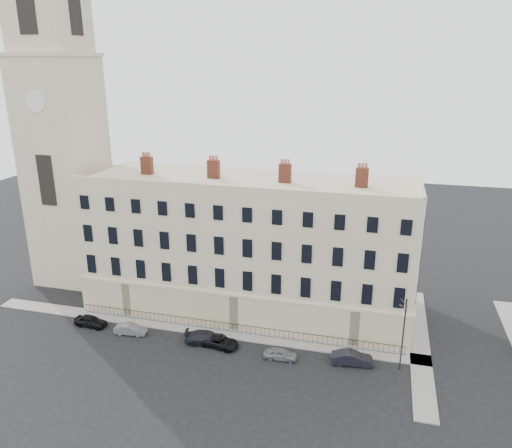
# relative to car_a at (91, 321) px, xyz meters

# --- Properties ---
(ground) EXTENTS (160.00, 160.00, 0.00)m
(ground) POSITION_rel_car_a_xyz_m (21.25, -2.81, -0.61)
(ground) COLOR black
(ground) RESTS_ON ground
(terrace) EXTENTS (36.22, 12.22, 17.00)m
(terrace) POSITION_rel_car_a_xyz_m (15.29, 9.15, 6.88)
(terrace) COLOR beige
(terrace) RESTS_ON ground
(church_tower) EXTENTS (8.00, 8.13, 44.00)m
(church_tower) POSITION_rel_car_a_xyz_m (-8.75, 11.18, 18.05)
(church_tower) COLOR beige
(church_tower) RESTS_ON ground
(pavement_terrace) EXTENTS (48.00, 2.00, 0.12)m
(pavement_terrace) POSITION_rel_car_a_xyz_m (11.25, 2.19, -0.55)
(pavement_terrace) COLOR gray
(pavement_terrace) RESTS_ON ground
(pavement_east_return) EXTENTS (2.00, 24.00, 0.12)m
(pavement_east_return) POSITION_rel_car_a_xyz_m (34.25, 5.19, -0.55)
(pavement_east_return) COLOR gray
(pavement_east_return) RESTS_ON ground
(railings) EXTENTS (35.00, 0.04, 0.96)m
(railings) POSITION_rel_car_a_xyz_m (15.25, 2.59, -0.06)
(railings) COLOR black
(railings) RESTS_ON ground
(car_a) EXTENTS (3.67, 1.63, 1.23)m
(car_a) POSITION_rel_car_a_xyz_m (0.00, 0.00, 0.00)
(car_a) COLOR black
(car_a) RESTS_ON ground
(car_b) EXTENTS (3.45, 1.50, 1.10)m
(car_b) POSITION_rel_car_a_xyz_m (4.95, -0.39, -0.06)
(car_b) COLOR slate
(car_b) RESTS_ON ground
(car_c) EXTENTS (4.66, 2.50, 1.28)m
(car_c) POSITION_rel_car_a_xyz_m (13.29, -0.08, 0.03)
(car_c) COLOR black
(car_c) RESTS_ON ground
(car_d) EXTENTS (4.12, 2.33, 1.09)m
(car_d) POSITION_rel_car_a_xyz_m (14.78, -0.31, -0.07)
(car_d) COLOR black
(car_d) RESTS_ON ground
(car_e) EXTENTS (3.29, 1.48, 1.10)m
(car_e) POSITION_rel_car_a_xyz_m (21.13, -0.92, -0.06)
(car_e) COLOR gray
(car_e) RESTS_ON ground
(car_f) EXTENTS (4.06, 1.82, 1.29)m
(car_f) POSITION_rel_car_a_xyz_m (27.88, -0.06, 0.03)
(car_f) COLOR black
(car_f) RESTS_ON ground
(streetlamp) EXTENTS (0.75, 1.49, 7.31)m
(streetlamp) POSITION_rel_car_a_xyz_m (32.21, 0.12, 3.44)
(streetlamp) COLOR #323137
(streetlamp) RESTS_ON ground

